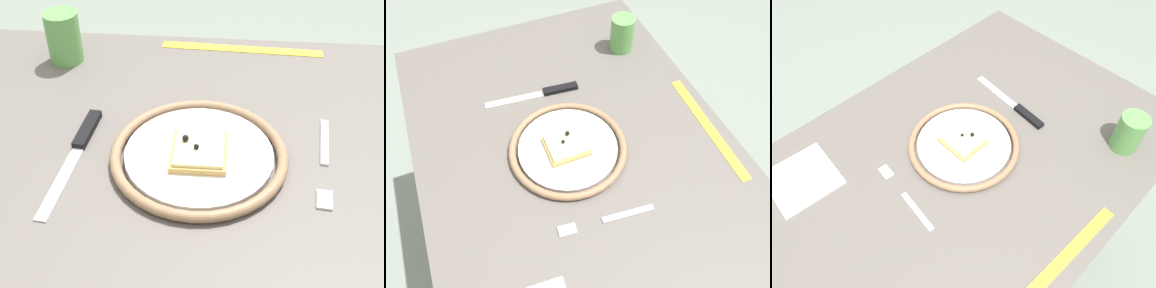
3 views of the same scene
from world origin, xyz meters
The scene contains 7 objects.
dining_table centered at (0.00, 0.00, 0.64)m, with size 1.02×0.71×0.75m.
plate centered at (0.01, 0.02, 0.76)m, with size 0.27×0.27×0.02m.
pizza_slice_near centered at (0.01, 0.02, 0.78)m, with size 0.08×0.09×0.03m.
knife centered at (0.20, 0.00, 0.76)m, with size 0.04×0.24×0.01m.
fork centered at (-0.17, 0.01, 0.76)m, with size 0.04×0.20×0.00m.
cup centered at (0.29, -0.25, 0.80)m, with size 0.06×0.06×0.10m, color #599E4C.
measuring_tape centered at (-0.05, -0.32, 0.76)m, with size 0.32×0.02×0.00m, color yellow.
Camera 1 is at (-0.03, 0.61, 1.28)m, focal length 48.64 mm.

